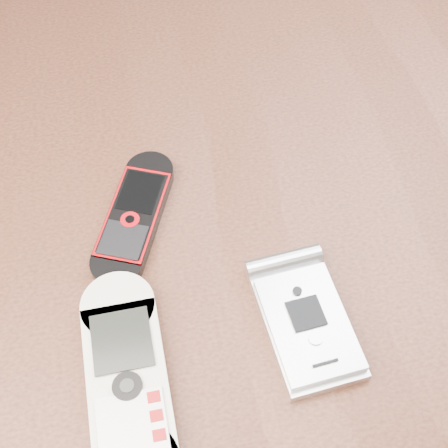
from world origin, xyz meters
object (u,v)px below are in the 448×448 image
(table, at_px, (219,293))
(motorola_razr, at_px, (306,322))
(nokia_black_red, at_px, (134,216))
(nokia_white, at_px, (128,382))

(table, distance_m, motorola_razr, 0.16)
(nokia_black_red, xyz_separation_m, motorola_razr, (0.11, -0.12, 0.00))
(nokia_black_red, height_order, motorola_razr, motorola_razr)
(nokia_white, distance_m, nokia_black_red, 0.14)
(table, distance_m, nokia_white, 0.18)
(table, xyz_separation_m, nokia_white, (-0.08, -0.11, 0.11))
(nokia_black_red, relative_size, motorola_razr, 1.16)
(table, xyz_separation_m, motorola_razr, (0.05, -0.09, 0.11))
(nokia_white, bearing_deg, table, 52.96)
(nokia_white, height_order, motorola_razr, nokia_white)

